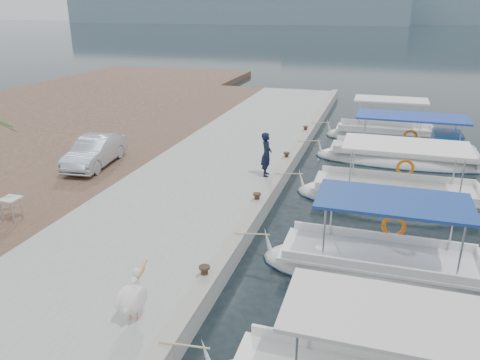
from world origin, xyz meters
name	(u,v)px	position (x,y,z in m)	size (l,w,h in m)	color
ground	(255,236)	(0.00, 0.00, 0.00)	(400.00, 400.00, 0.00)	black
concrete_quay	(218,170)	(-3.00, 5.00, 0.25)	(6.00, 40.00, 0.50)	#989893
quay_curb	(282,169)	(-0.22, 5.00, 0.56)	(0.44, 40.00, 0.12)	gray
cobblestone_strip	(116,159)	(-8.00, 5.00, 0.25)	(4.00, 40.00, 0.50)	#4E3529
distant_hills	(462,4)	(29.61, 201.49, 7.61)	(330.00, 60.00, 18.00)	#7592A2
fishing_caique_b	(379,270)	(3.81, -1.22, 0.13)	(6.44, 2.25, 2.83)	white
fishing_caique_c	(395,199)	(4.25, 4.16, 0.12)	(7.32, 2.44, 2.83)	white
fishing_caique_d	(404,159)	(4.69, 9.12, 0.18)	(7.99, 2.27, 2.83)	white
fishing_caique_e	(384,137)	(3.73, 13.08, 0.13)	(6.27, 2.05, 2.83)	white
mooring_bollards	(257,197)	(-0.35, 1.50, 0.69)	(0.28, 20.28, 0.33)	black
pelican	(133,297)	(-1.23, -5.44, 1.03)	(0.55, 1.34, 1.04)	tan
fisherman	(266,154)	(-0.71, 4.23, 1.38)	(0.64, 0.42, 1.76)	black
parked_car	(95,152)	(-7.91, 3.33, 1.12)	(1.30, 3.73, 1.23)	#AEBAC7
folding_table	(11,204)	(-7.37, -2.09, 1.02)	(0.55, 0.55, 0.73)	silver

